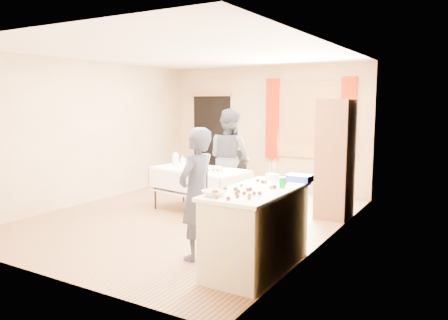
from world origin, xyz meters
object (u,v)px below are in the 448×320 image
Objects in this scene: cabinet at (335,159)px; chair at (233,187)px; party_table at (200,186)px; woman at (230,158)px; girl at (197,194)px; counter at (257,229)px.

chair is (-1.95, 0.13, -0.67)m from cabinet.
cabinet is at bearing 32.12° from party_table.
woman is at bearing -173.46° from cabinet.
woman reaches higher than girl.
counter is 0.87× the size of woman.
chair is 0.55× the size of woman.
chair is (0.10, 0.97, -0.16)m from party_table.
woman is at bearing -155.87° from girl.
party_table is at bearing 87.69° from woman.
woman is (-1.72, 2.39, 0.42)m from counter.
cabinet is 2.27m from party_table.
cabinet is 1.10× the size of woman.
chair is 0.61× the size of girl.
girl is at bearing -174.45° from counter.
chair reaches higher than counter.
counter reaches higher than party_table.
party_table is 0.99m from chair.
girl is at bearing 128.39° from woman.
cabinet reaches higher than counter.
woman is (0.22, 0.63, 0.42)m from party_table.
chair is at bearing -52.64° from woman.
party_table is 1.84× the size of chair.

